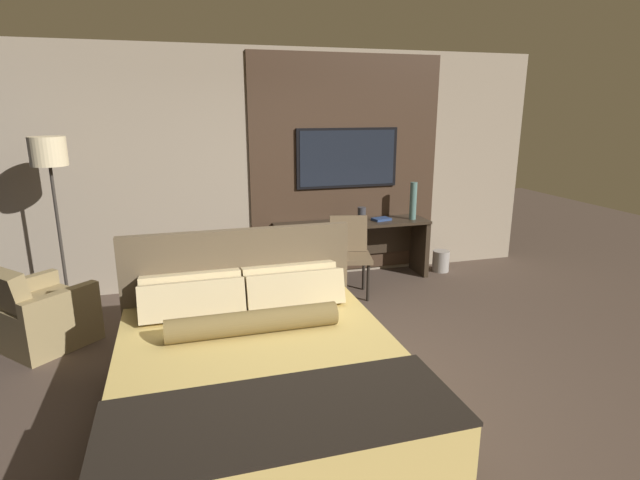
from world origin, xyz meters
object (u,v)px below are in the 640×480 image
object	(u,v)px
bed	(260,376)
armchair_by_window	(40,316)
waste_bin	(441,261)
desk	(351,240)
tv	(347,158)
floor_lamp	(50,167)
book	(381,219)
vase_short	(362,215)
desk_chair	(349,248)
vase_tall	(413,201)

from	to	relation	value
bed	armchair_by_window	world-z (taller)	bed
bed	waste_bin	bearing A→B (deg)	42.24
desk	tv	distance (m)	1.02
floor_lamp	book	distance (m)	3.71
tv	vase_short	xyz separation A→B (m)	(0.09, -0.30, -0.67)
tv	vase_short	bearing A→B (deg)	-72.88
tv	floor_lamp	xyz separation A→B (m)	(-3.23, -0.51, 0.05)
desk_chair	vase_short	bearing A→B (deg)	65.20
floor_lamp	vase_tall	size ratio (longest dim) A/B	3.93
desk	armchair_by_window	world-z (taller)	armchair_by_window
desk	book	xyz separation A→B (m)	(0.38, -0.04, 0.25)
desk	waste_bin	xyz separation A→B (m)	(1.25, -0.06, -0.37)
desk	floor_lamp	world-z (taller)	floor_lamp
desk_chair	vase_short	world-z (taller)	vase_short
bed	vase_short	size ratio (longest dim) A/B	11.21
desk	vase_tall	world-z (taller)	vase_tall
desk_chair	vase_short	xyz separation A→B (m)	(0.29, 0.37, 0.30)
desk	desk_chair	size ratio (longest dim) A/B	2.13
desk_chair	book	bearing A→B (deg)	50.18
desk	vase_short	size ratio (longest dim) A/B	9.87
desk	desk_chair	distance (m)	0.52
desk	armchair_by_window	bearing A→B (deg)	-164.23
tv	book	size ratio (longest dim) A/B	5.25
vase_tall	desk_chair	bearing A→B (deg)	-158.32
desk_chair	desk	bearing A→B (deg)	80.47
tv	desk_chair	bearing A→B (deg)	-106.55
vase_short	bed	bearing A→B (deg)	-123.68
tv	vase_tall	size ratio (longest dim) A/B	2.77
bed	waste_bin	distance (m)	3.87
bed	armchair_by_window	bearing A→B (deg)	135.44
bed	vase_short	xyz separation A→B (m)	(1.70, 2.55, 0.50)
desk	tv	size ratio (longest dim) A/B	1.48
vase_tall	book	distance (m)	0.46
desk	tv	xyz separation A→B (m)	(0.00, 0.19, 1.00)
tv	floor_lamp	size ratio (longest dim) A/B	0.70
book	armchair_by_window	bearing A→B (deg)	-166.34
vase_short	vase_tall	bearing A→B (deg)	1.47
desk	vase_short	bearing A→B (deg)	-49.21
tv	armchair_by_window	size ratio (longest dim) A/B	1.28
floor_lamp	vase_short	size ratio (longest dim) A/B	9.44
armchair_by_window	vase_tall	size ratio (longest dim) A/B	2.16
desk_chair	vase_tall	world-z (taller)	vase_tall
vase_tall	vase_short	size ratio (longest dim) A/B	2.40
waste_bin	book	bearing A→B (deg)	178.50
tv	vase_short	size ratio (longest dim) A/B	6.65
vase_tall	vase_short	xyz separation A→B (m)	(-0.70, -0.02, -0.14)
tv	floor_lamp	world-z (taller)	tv
desk_chair	armchair_by_window	xyz separation A→B (m)	(-3.15, -0.47, -0.27)
desk_chair	waste_bin	bearing A→B (deg)	29.13
vase_tall	waste_bin	world-z (taller)	vase_tall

